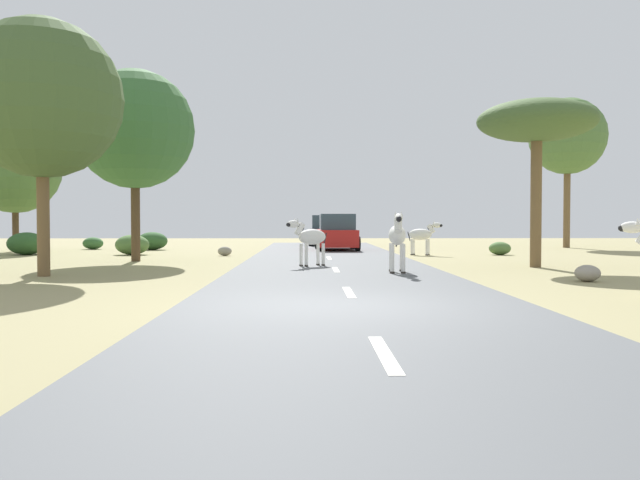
# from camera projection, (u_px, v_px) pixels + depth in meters

# --- Properties ---
(ground_plane) EXTENTS (90.00, 90.00, 0.00)m
(ground_plane) POSITION_uv_depth(u_px,v_px,m) (343.00, 308.00, 10.93)
(ground_plane) COLOR #998E60
(road) EXTENTS (6.00, 64.00, 0.05)m
(road) POSITION_uv_depth(u_px,v_px,m) (356.00, 307.00, 10.93)
(road) COLOR #56595B
(road) RESTS_ON ground_plane
(lane_markings) EXTENTS (0.16, 56.00, 0.01)m
(lane_markings) POSITION_uv_depth(u_px,v_px,m) (361.00, 314.00, 9.93)
(lane_markings) COLOR silver
(lane_markings) RESTS_ON road
(zebra_0) EXTENTS (0.56, 1.77, 1.67)m
(zebra_0) POSITION_uv_depth(u_px,v_px,m) (397.00, 236.00, 17.84)
(zebra_0) COLOR silver
(zebra_0) RESTS_ON road
(zebra_1) EXTENTS (1.42, 0.93, 1.45)m
(zebra_1) POSITION_uv_depth(u_px,v_px,m) (422.00, 235.00, 27.99)
(zebra_1) COLOR silver
(zebra_1) RESTS_ON ground_plane
(zebra_2) EXTENTS (1.35, 1.14, 1.48)m
(zebra_2) POSITION_uv_depth(u_px,v_px,m) (310.00, 238.00, 20.53)
(zebra_2) COLOR silver
(zebra_2) RESTS_ON road
(car_0) EXTENTS (2.11, 4.39, 1.74)m
(car_0) POSITION_uv_depth(u_px,v_px,m) (327.00, 231.00, 38.70)
(car_0) COLOR black
(car_0) RESTS_ON road
(car_1) EXTENTS (2.09, 4.38, 1.74)m
(car_1) POSITION_uv_depth(u_px,v_px,m) (337.00, 233.00, 32.09)
(car_1) COLOR red
(car_1) RESTS_ON road
(tree_0) EXTENTS (4.15, 4.15, 6.72)m
(tree_0) POSITION_uv_depth(u_px,v_px,m) (42.00, 99.00, 17.17)
(tree_0) COLOR brown
(tree_0) RESTS_ON ground_plane
(tree_1) EXTENTS (4.13, 4.13, 8.13)m
(tree_1) POSITION_uv_depth(u_px,v_px,m) (568.00, 137.00, 35.84)
(tree_1) COLOR brown
(tree_1) RESTS_ON ground_plane
(tree_2) EXTENTS (4.25, 4.25, 6.86)m
(tree_2) POSITION_uv_depth(u_px,v_px,m) (135.00, 130.00, 23.60)
(tree_2) COLOR #4C3823
(tree_2) RESTS_ON ground_plane
(tree_3) EXTENTS (3.68, 3.68, 5.22)m
(tree_3) POSITION_uv_depth(u_px,v_px,m) (537.00, 123.00, 20.55)
(tree_3) COLOR brown
(tree_3) RESTS_ON ground_plane
(tree_6) EXTENTS (4.33, 4.33, 6.16)m
(tree_6) POSITION_uv_depth(u_px,v_px,m) (15.00, 168.00, 31.48)
(tree_6) COLOR #4C3823
(tree_6) RESTS_ON ground_plane
(bush_0) EXTENTS (1.61, 1.45, 0.97)m
(bush_0) POSITION_uv_depth(u_px,v_px,m) (27.00, 244.00, 28.32)
(bush_0) COLOR #2D5628
(bush_0) RESTS_ON ground_plane
(bush_1) EXTENTS (0.93, 0.84, 0.56)m
(bush_1) POSITION_uv_depth(u_px,v_px,m) (500.00, 248.00, 28.27)
(bush_1) COLOR #4C7038
(bush_1) RESTS_ON ground_plane
(bush_2) EXTENTS (1.03, 0.93, 0.62)m
(bush_2) POSITION_uv_depth(u_px,v_px,m) (93.00, 243.00, 33.88)
(bush_2) COLOR #386633
(bush_2) RESTS_ON ground_plane
(bush_3) EXTENTS (1.44, 1.29, 0.86)m
(bush_3) POSITION_uv_depth(u_px,v_px,m) (132.00, 245.00, 28.36)
(bush_3) COLOR #4C7038
(bush_3) RESTS_ON ground_plane
(bush_4) EXTENTS (1.50, 1.35, 0.90)m
(bush_4) POSITION_uv_depth(u_px,v_px,m) (152.00, 241.00, 33.20)
(bush_4) COLOR #2D5628
(bush_4) RESTS_ON ground_plane
(rock_1) EXTENTS (0.58, 0.42, 0.38)m
(rock_1) POSITION_uv_depth(u_px,v_px,m) (225.00, 251.00, 27.59)
(rock_1) COLOR gray
(rock_1) RESTS_ON ground_plane
(rock_2) EXTENTS (0.59, 0.63, 0.40)m
(rock_2) POSITION_uv_depth(u_px,v_px,m) (588.00, 273.00, 15.78)
(rock_2) COLOR gray
(rock_2) RESTS_ON ground_plane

